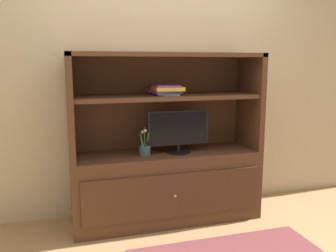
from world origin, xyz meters
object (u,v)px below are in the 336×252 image
(tv_monitor, at_px, (179,130))
(potted_plant, at_px, (145,149))
(media_console, at_px, (166,168))
(magazine_stack, at_px, (166,90))

(tv_monitor, distance_m, potted_plant, 0.35)
(media_console, xyz_separation_m, potted_plant, (-0.22, -0.06, 0.21))
(media_console, height_order, magazine_stack, media_console)
(media_console, bearing_deg, potted_plant, -163.44)
(potted_plant, relative_size, magazine_stack, 0.78)
(potted_plant, distance_m, magazine_stack, 0.56)
(tv_monitor, relative_size, magazine_stack, 1.73)
(media_console, height_order, potted_plant, media_console)
(potted_plant, height_order, magazine_stack, magazine_stack)
(media_console, distance_m, magazine_stack, 0.72)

